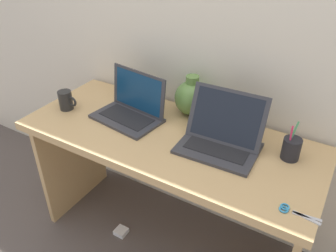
{
  "coord_description": "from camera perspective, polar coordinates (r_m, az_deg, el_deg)",
  "views": [
    {
      "loc": [
        0.7,
        -1.18,
        1.67
      ],
      "look_at": [
        0.0,
        0.0,
        0.8
      ],
      "focal_mm": 36.87,
      "sensor_mm": 36.0,
      "label": 1
    }
  ],
  "objects": [
    {
      "name": "power_brick",
      "position": [
        2.19,
        -7.76,
        -16.88
      ],
      "size": [
        0.07,
        0.07,
        0.03
      ],
      "primitive_type": "cube",
      "color": "white",
      "rests_on": "ground"
    },
    {
      "name": "ground_plane",
      "position": [
        2.16,
        -0.0,
        -18.13
      ],
      "size": [
        6.0,
        6.0,
        0.0
      ],
      "primitive_type": "plane",
      "color": "#564C47"
    },
    {
      "name": "pen_cup",
      "position": [
        1.56,
        19.7,
        -3.52
      ],
      "size": [
        0.08,
        0.08,
        0.18
      ],
      "color": "black",
      "rests_on": "desk"
    },
    {
      "name": "laptop_right",
      "position": [
        1.56,
        8.91,
        -1.23
      ],
      "size": [
        0.36,
        0.27,
        0.25
      ],
      "color": "#333338",
      "rests_on": "desk"
    },
    {
      "name": "scissors",
      "position": [
        1.34,
        19.85,
        -13.13
      ],
      "size": [
        0.15,
        0.05,
        0.01
      ],
      "color": "#B7B7BC",
      "rests_on": "desk"
    },
    {
      "name": "laptop_left",
      "position": [
        1.77,
        -5.94,
        3.38
      ],
      "size": [
        0.37,
        0.27,
        0.23
      ],
      "color": "#333338",
      "rests_on": "desk"
    },
    {
      "name": "back_wall",
      "position": [
        1.73,
        5.99,
        16.7
      ],
      "size": [
        4.4,
        0.04,
        2.4
      ],
      "primitive_type": "cube",
      "color": "beige",
      "rests_on": "ground"
    },
    {
      "name": "desk",
      "position": [
        1.74,
        -0.0,
        -5.9
      ],
      "size": [
        1.45,
        0.6,
        0.75
      ],
      "color": "tan",
      "rests_on": "ground"
    },
    {
      "name": "green_vase",
      "position": [
        1.78,
        3.95,
        4.75
      ],
      "size": [
        0.18,
        0.18,
        0.21
      ],
      "color": "#5B843D",
      "rests_on": "desk"
    },
    {
      "name": "coffee_mug",
      "position": [
        1.92,
        -16.51,
        4.09
      ],
      "size": [
        0.11,
        0.07,
        0.1
      ],
      "color": "black",
      "rests_on": "desk"
    }
  ]
}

